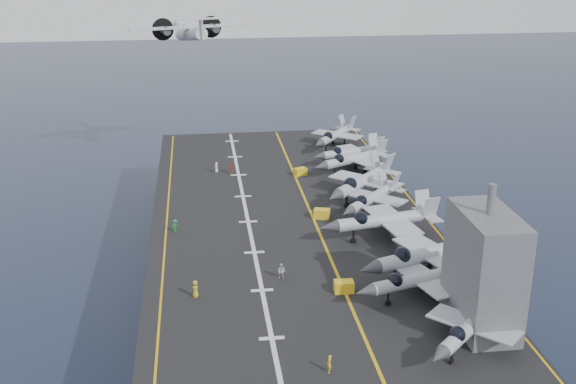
{
  "coord_description": "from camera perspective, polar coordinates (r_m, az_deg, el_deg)",
  "views": [
    {
      "loc": [
        -12.26,
        -90.75,
        47.9
      ],
      "look_at": [
        0.0,
        4.0,
        13.0
      ],
      "focal_mm": 45.0,
      "sensor_mm": 36.0,
      "label": 1
    }
  ],
  "objects": [
    {
      "name": "tow_cart_c",
      "position": [
        116.62,
        0.97,
        1.61
      ],
      "size": [
        2.31,
        1.94,
        1.18
      ],
      "primitive_type": null,
      "color": "yellow",
      "rests_on": "flight_deck"
    },
    {
      "name": "deck_edge_port",
      "position": [
        98.3,
        -9.58,
        -2.64
      ],
      "size": [
        0.25,
        90.0,
        0.02
      ],
      "primitive_type": "cube",
      "color": "gold",
      "rests_on": "flight_deck"
    },
    {
      "name": "fighter_jet_1",
      "position": [
        78.91,
        10.34,
        -6.71
      ],
      "size": [
        15.81,
        12.78,
        4.77
      ],
      "primitive_type": null,
      "color": "gray",
      "rests_on": "flight_deck"
    },
    {
      "name": "fighter_jet_7",
      "position": [
        122.29,
        5.09,
        3.24
      ],
      "size": [
        15.07,
        12.24,
        4.53
      ],
      "primitive_type": null,
      "color": "#959EA3",
      "rests_on": "flight_deck"
    },
    {
      "name": "deck_edge_stbd",
      "position": [
        102.89,
        10.57,
        -1.65
      ],
      "size": [
        0.25,
        90.0,
        0.02
      ],
      "primitive_type": "cube",
      "color": "gold",
      "rests_on": "flight_deck"
    },
    {
      "name": "landing_centerline",
      "position": [
        98.39,
        -3.17,
        -2.36
      ],
      "size": [
        0.5,
        90.0,
        0.02
      ],
      "primitive_type": "cube",
      "color": "silver",
      "rests_on": "flight_deck"
    },
    {
      "name": "fighter_jet_4",
      "position": [
        101.17,
        6.67,
        -0.41
      ],
      "size": [
        15.85,
        16.05,
        4.7
      ],
      "primitive_type": null,
      "color": "#969DA6",
      "rests_on": "flight_deck"
    },
    {
      "name": "transport_plane",
      "position": [
        146.87,
        -7.67,
        12.25
      ],
      "size": [
        27.73,
        22.36,
        5.72
      ],
      "primitive_type": null,
      "color": "#BCBEC0"
    },
    {
      "name": "fighter_jet_6",
      "position": [
        117.86,
        5.23,
        2.69
      ],
      "size": [
        17.09,
        15.2,
        4.95
      ],
      "primitive_type": null,
      "color": "gray",
      "rests_on": "flight_deck"
    },
    {
      "name": "hull",
      "position": [
        101.13,
        0.29,
        -5.04
      ],
      "size": [
        36.0,
        90.0,
        10.0
      ],
      "primitive_type": "cube",
      "color": "#56595E",
      "rests_on": "ground"
    },
    {
      "name": "flight_deck",
      "position": [
        99.03,
        0.3,
        -2.31
      ],
      "size": [
        38.0,
        92.0,
        0.4
      ],
      "primitive_type": "cube",
      "color": "black",
      "rests_on": "hull"
    },
    {
      "name": "fighter_jet_2",
      "position": [
        83.86,
        10.99,
        -4.73
      ],
      "size": [
        19.32,
        16.17,
        5.72
      ],
      "primitive_type": null,
      "color": "#8D949C",
      "rests_on": "flight_deck"
    },
    {
      "name": "crew_6",
      "position": [
        66.48,
        3.28,
        -13.42
      ],
      "size": [
        0.71,
        1.05,
        1.72
      ],
      "primitive_type": "imported",
      "color": "yellow",
      "rests_on": "flight_deck"
    },
    {
      "name": "foul_line",
      "position": [
        99.37,
        2.01,
        -2.11
      ],
      "size": [
        0.35,
        90.0,
        0.02
      ],
      "primitive_type": "cube",
      "color": "gold",
      "rests_on": "flight_deck"
    },
    {
      "name": "fighter_jet_0",
      "position": [
        71.4,
        14.25,
        -10.16
      ],
      "size": [
        15.65,
        15.55,
        4.6
      ],
      "primitive_type": null,
      "color": "gray",
      "rests_on": "flight_deck"
    },
    {
      "name": "fighter_jet_5",
      "position": [
        106.42,
        5.93,
        0.93
      ],
      "size": [
        18.93,
        19.25,
        5.63
      ],
      "primitive_type": null,
      "color": "#909AA0",
      "rests_on": "flight_deck"
    },
    {
      "name": "crew_4",
      "position": [
        117.79,
        -4.6,
        1.94
      ],
      "size": [
        0.89,
        1.25,
        1.97
      ],
      "primitive_type": "imported",
      "color": "#BA3628",
      "rests_on": "flight_deck"
    },
    {
      "name": "crew_3",
      "position": [
        95.95,
        -8.89,
        -2.65
      ],
      "size": [
        1.18,
        1.21,
        1.69
      ],
      "primitive_type": "imported",
      "color": "#1B8533",
      "rests_on": "flight_deck"
    },
    {
      "name": "crew_0",
      "position": [
        79.04,
        -7.32,
        -7.62
      ],
      "size": [
        0.8,
        1.2,
        1.99
      ],
      "primitive_type": "imported",
      "color": "gold",
      "rests_on": "flight_deck"
    },
    {
      "name": "ground",
      "position": [
        103.35,
        0.29,
        -7.55
      ],
      "size": [
        500.0,
        500.0,
        0.0
      ],
      "primitive_type": "plane",
      "color": "#142135",
      "rests_on": "ground"
    },
    {
      "name": "crew_5",
      "position": [
        118.45,
        -5.68,
        1.95
      ],
      "size": [
        0.81,
        1.12,
        1.74
      ],
      "primitive_type": "imported",
      "color": "white",
      "rests_on": "flight_deck"
    },
    {
      "name": "island_superstructure",
      "position": [
        73.03,
        15.33,
        -4.95
      ],
      "size": [
        5.0,
        10.0,
        15.0
      ],
      "primitive_type": null,
      "color": "#56595E",
      "rests_on": "flight_deck"
    },
    {
      "name": "fighter_jet_8",
      "position": [
        131.73,
        3.78,
        4.57
      ],
      "size": [
        15.68,
        16.61,
        4.81
      ],
      "primitive_type": null,
      "color": "#959FA6",
      "rests_on": "flight_deck"
    },
    {
      "name": "crew_7",
      "position": [
        82.34,
        -0.51,
        -6.29
      ],
      "size": [
        1.36,
        1.25,
        1.88
      ],
      "primitive_type": "imported",
      "color": "silver",
      "rests_on": "flight_deck"
    },
    {
      "name": "fighter_jet_3",
      "position": [
        92.84,
        7.74,
        -2.11
      ],
      "size": [
        17.53,
        13.31,
        5.51
      ],
      "primitive_type": null,
      "color": "#96A0A7",
      "rests_on": "flight_deck"
    },
    {
      "name": "tow_cart_a",
      "position": [
        79.96,
        4.44,
        -7.45
      ],
      "size": [
        2.18,
        1.46,
        1.27
      ],
      "primitive_type": null,
      "color": "yellow",
      "rests_on": "flight_deck"
    },
    {
      "name": "tow_cart_b",
      "position": [
        99.38,
        2.69,
        -1.73
      ],
      "size": [
        2.47,
        1.98,
        1.29
      ],
      "primitive_type": null,
      "color": "yellow",
      "rests_on": "flight_deck"
    }
  ]
}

